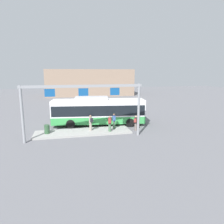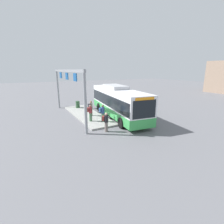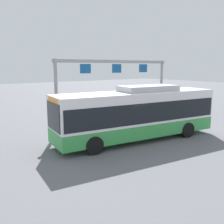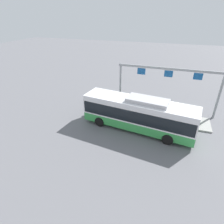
{
  "view_description": "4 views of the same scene",
  "coord_description": "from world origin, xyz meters",
  "px_view_note": "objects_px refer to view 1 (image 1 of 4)",
  "views": [
    {
      "loc": [
        -3.75,
        -23.94,
        6.32
      ],
      "look_at": [
        1.54,
        -0.51,
        1.63
      ],
      "focal_mm": 32.99,
      "sensor_mm": 36.0,
      "label": 1
    },
    {
      "loc": [
        15.46,
        -9.17,
        5.18
      ],
      "look_at": [
        2.15,
        -1.9,
        1.24
      ],
      "focal_mm": 26.41,
      "sensor_mm": 36.0,
      "label": 2
    },
    {
      "loc": [
        10.96,
        11.82,
        4.69
      ],
      "look_at": [
        1.11,
        -1.22,
        1.76
      ],
      "focal_mm": 41.14,
      "sensor_mm": 36.0,
      "label": 3
    },
    {
      "loc": [
        -2.71,
        15.89,
        10.48
      ],
      "look_at": [
        2.79,
        -0.36,
        1.24
      ],
      "focal_mm": 30.06,
      "sensor_mm": 36.0,
      "label": 4
    }
  ],
  "objects_px": {
    "bus_main": "(99,110)",
    "trash_bin": "(47,129)",
    "person_waiting_near": "(114,121)",
    "person_waiting_mid": "(110,123)",
    "person_boarding": "(136,123)",
    "person_waiting_far": "(91,122)"
  },
  "relations": [
    {
      "from": "bus_main",
      "to": "person_waiting_far",
      "type": "xyz_separation_m",
      "value": [
        -1.29,
        -2.7,
        -0.76
      ]
    },
    {
      "from": "bus_main",
      "to": "trash_bin",
      "type": "bearing_deg",
      "value": -146.37
    },
    {
      "from": "person_boarding",
      "to": "person_waiting_mid",
      "type": "distance_m",
      "value": 2.97
    },
    {
      "from": "person_waiting_near",
      "to": "person_waiting_mid",
      "type": "height_order",
      "value": "same"
    },
    {
      "from": "bus_main",
      "to": "person_waiting_near",
      "type": "relative_size",
      "value": 6.66
    },
    {
      "from": "person_waiting_near",
      "to": "person_waiting_mid",
      "type": "xyz_separation_m",
      "value": [
        -0.7,
        -1.02,
        0.0
      ]
    },
    {
      "from": "bus_main",
      "to": "person_waiting_near",
      "type": "bearing_deg",
      "value": -54.9
    },
    {
      "from": "person_waiting_far",
      "to": "person_waiting_mid",
      "type": "bearing_deg",
      "value": -135.03
    },
    {
      "from": "person_waiting_mid",
      "to": "trash_bin",
      "type": "bearing_deg",
      "value": 97.51
    },
    {
      "from": "person_boarding",
      "to": "trash_bin",
      "type": "relative_size",
      "value": 1.86
    },
    {
      "from": "person_boarding",
      "to": "trash_bin",
      "type": "distance_m",
      "value": 9.35
    },
    {
      "from": "person_waiting_near",
      "to": "person_boarding",
      "type": "bearing_deg",
      "value": -100.71
    },
    {
      "from": "bus_main",
      "to": "person_boarding",
      "type": "xyz_separation_m",
      "value": [
        3.58,
        -3.27,
        -0.92
      ]
    },
    {
      "from": "bus_main",
      "to": "person_waiting_mid",
      "type": "bearing_deg",
      "value": -72.67
    },
    {
      "from": "bus_main",
      "to": "person_boarding",
      "type": "bearing_deg",
      "value": -35.06
    },
    {
      "from": "bus_main",
      "to": "person_waiting_far",
      "type": "distance_m",
      "value": 3.09
    },
    {
      "from": "person_waiting_near",
      "to": "trash_bin",
      "type": "bearing_deg",
      "value": 100.52
    },
    {
      "from": "person_waiting_mid",
      "to": "person_waiting_far",
      "type": "bearing_deg",
      "value": 80.28
    },
    {
      "from": "person_waiting_mid",
      "to": "trash_bin",
      "type": "distance_m",
      "value": 6.43
    },
    {
      "from": "trash_bin",
      "to": "person_boarding",
      "type": "bearing_deg",
      "value": -2.65
    },
    {
      "from": "bus_main",
      "to": "person_boarding",
      "type": "height_order",
      "value": "bus_main"
    },
    {
      "from": "bus_main",
      "to": "person_waiting_mid",
      "type": "xyz_separation_m",
      "value": [
        0.62,
        -3.53,
        -0.76
      ]
    }
  ]
}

